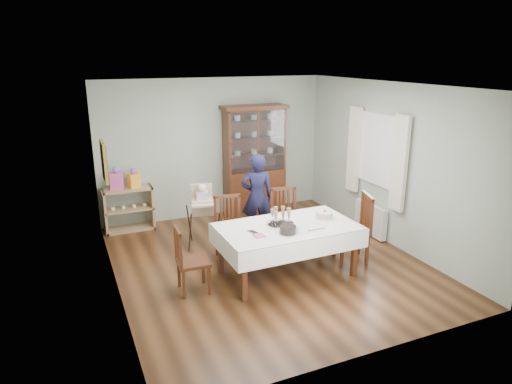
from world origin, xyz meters
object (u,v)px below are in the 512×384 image
sideboard (129,209)px  chair_far_left (230,241)px  gift_bag_orange (134,179)px  chair_end_right (352,241)px  champagne_tray (281,220)px  chair_end_left (192,272)px  china_cabinet (254,159)px  woman (257,197)px  dining_table (287,250)px  birthday_cake (324,215)px  chair_far_right (286,232)px  gift_bag_pink (117,179)px  high_chair (203,221)px

sideboard → chair_far_left: chair_far_left is taller
sideboard → gift_bag_orange: bearing=-8.7°
chair_far_left → chair_end_right: chair_end_right is taller
champagne_tray → chair_end_left: bearing=-179.9°
china_cabinet → chair_end_left: bearing=-127.8°
chair_end_right → woman: bearing=-127.6°
dining_table → chair_end_right: chair_end_right is taller
chair_end_left → birthday_cake: birthday_cake is taller
dining_table → gift_bag_orange: 3.27m
sideboard → chair_far_right: 2.98m
chair_end_right → dining_table: bearing=-72.0°
sideboard → dining_table: bearing=-56.1°
sideboard → birthday_cake: (2.49, -2.70, 0.41)m
chair_end_right → gift_bag_pink: (-3.17, 2.71, 0.67)m
china_cabinet → chair_far_right: china_cabinet is taller
chair_end_right → high_chair: 2.49m
chair_end_left → gift_bag_pink: bearing=16.1°
dining_table → champagne_tray: size_ratio=4.96×
sideboard → gift_bag_pink: size_ratio=2.13×
chair_far_left → champagne_tray: size_ratio=2.45×
woman → high_chair: (-0.95, 0.11, -0.34)m
sideboard → woman: 2.42m
china_cabinet → birthday_cake: size_ratio=7.46×
chair_far_right → woman: bearing=116.4°
dining_table → high_chair: bearing=117.2°
china_cabinet → woman: size_ratio=1.44×
chair_far_right → champagne_tray: bearing=-116.7°
sideboard → birthday_cake: bearing=-47.4°
gift_bag_orange → sideboard: bearing=171.3°
china_cabinet → chair_far_right: (-0.26, -1.94, -0.82)m
dining_table → chair_end_left: size_ratio=2.15×
gift_bag_pink → dining_table: bearing=-53.5°
high_chair → champagne_tray: high_chair is taller
high_chair → gift_bag_orange: gift_bag_orange is taller
chair_end_left → high_chair: 1.61m
chair_end_left → high_chair: (0.61, 1.49, 0.14)m
dining_table → china_cabinet: (0.65, 2.72, 0.74)m
chair_far_left → chair_end_left: 1.15m
birthday_cake → gift_bag_orange: size_ratio=0.79×
chair_end_left → champagne_tray: (1.34, 0.00, 0.55)m
sideboard → chair_end_right: 4.06m
champagne_tray → gift_bag_pink: size_ratio=0.96×
china_cabinet → chair_far_right: bearing=-97.6°
china_cabinet → birthday_cake: (-0.01, -2.68, -0.31)m
dining_table → sideboard: bearing=123.9°
chair_end_right → gift_bag_orange: bearing=-116.1°
sideboard → chair_end_right: size_ratio=0.84×
birthday_cake → gift_bag_pink: (-2.65, 2.68, 0.17)m
champagne_tray → gift_bag_orange: gift_bag_orange is taller
birthday_cake → gift_bag_orange: gift_bag_orange is taller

